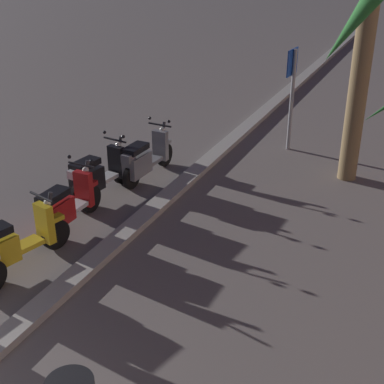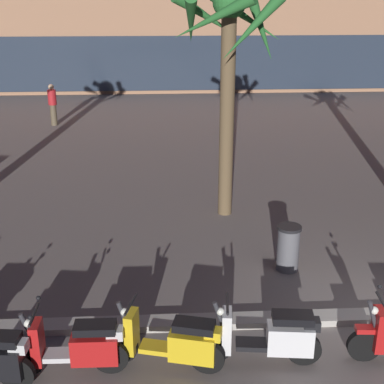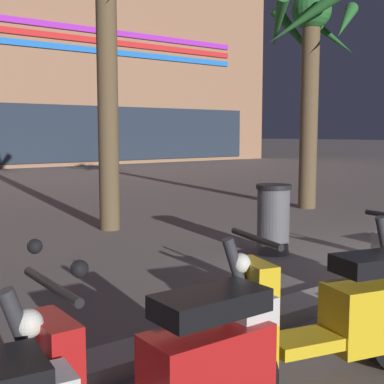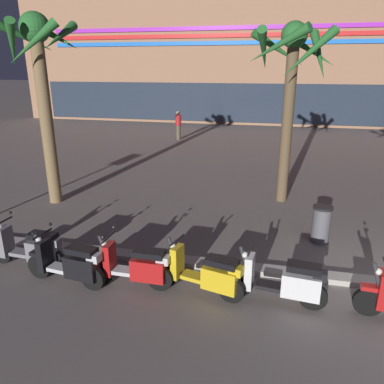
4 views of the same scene
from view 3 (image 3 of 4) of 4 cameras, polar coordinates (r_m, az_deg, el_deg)
name	(u,v)px [view 3 (image 3 of 4)]	position (r m, az deg, el deg)	size (l,w,h in m)	color
scooter_red_gap_after_mid	(166,378)	(2.70, -2.87, -19.73)	(1.74, 0.56, 1.17)	black
scooter_yellow_last_in_row	(339,316)	(3.63, 15.82, -12.96)	(1.81, 0.74, 1.04)	black
palm_tree_near_sign	(310,50)	(11.75, 12.83, 14.92)	(2.22, 2.24, 4.65)	brown
litter_bin	(273,218)	(7.18, 8.90, -2.88)	(0.48, 0.48, 0.95)	#56565B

